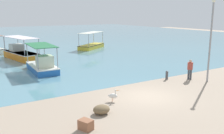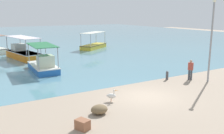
% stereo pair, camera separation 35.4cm
% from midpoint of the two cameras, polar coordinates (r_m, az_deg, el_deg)
% --- Properties ---
extents(ground, '(120.00, 120.00, 0.00)m').
position_cam_midpoint_polar(ground, '(16.85, 8.33, -6.73)').
color(ground, tan).
extents(harbor_water, '(110.00, 90.00, 0.00)m').
position_cam_midpoint_polar(harbor_water, '(61.42, -21.09, 6.40)').
color(harbor_water, '#5B8C9E').
rests_on(harbor_water, ground).
extents(fishing_boat_outer, '(3.24, 6.49, 2.63)m').
position_cam_midpoint_polar(fishing_boat_outer, '(32.02, -19.38, 2.98)').
color(fishing_boat_outer, orange).
rests_on(fishing_boat_outer, harbor_water).
extents(fishing_boat_near_right, '(2.22, 5.02, 2.52)m').
position_cam_midpoint_polar(fishing_boat_near_right, '(24.37, -14.99, 0.46)').
color(fishing_boat_near_right, '#2362B4').
rests_on(fishing_boat_near_right, harbor_water).
extents(fishing_boat_far_left, '(5.53, 4.76, 2.49)m').
position_cam_midpoint_polar(fishing_boat_far_left, '(38.98, -3.97, 4.97)').
color(fishing_boat_far_left, gold).
rests_on(fishing_boat_far_left, harbor_water).
extents(pelican, '(0.69, 0.60, 0.80)m').
position_cam_midpoint_polar(pelican, '(15.71, 0.57, -6.58)').
color(pelican, '#E0997A').
rests_on(pelican, ground).
extents(lamp_post, '(0.28, 0.28, 6.50)m').
position_cam_midpoint_polar(lamp_post, '(21.04, 22.22, 6.37)').
color(lamp_post, gray).
rests_on(lamp_post, ground).
extents(mooring_bollard, '(0.23, 0.23, 0.74)m').
position_cam_midpoint_polar(mooring_bollard, '(21.24, 12.95, -1.81)').
color(mooring_bollard, '#47474C').
rests_on(mooring_bollard, ground).
extents(fisherman_standing, '(0.39, 0.46, 1.69)m').
position_cam_midpoint_polar(fisherman_standing, '(21.56, 17.95, -0.49)').
color(fisherman_standing, '#3F434A').
rests_on(fisherman_standing, ground).
extents(net_pile, '(0.96, 0.81, 0.51)m').
position_cam_midpoint_polar(net_pile, '(13.93, -2.19, -9.66)').
color(net_pile, brown).
rests_on(net_pile, ground).
extents(cargo_crate, '(0.68, 0.78, 0.49)m').
position_cam_midpoint_polar(cargo_crate, '(12.25, -5.91, -12.95)').
color(cargo_crate, '#935C3F').
rests_on(cargo_crate, ground).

